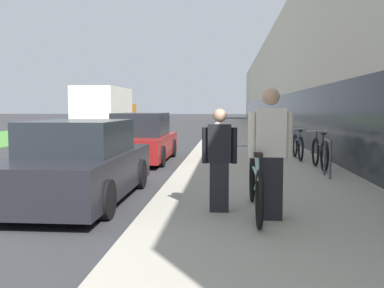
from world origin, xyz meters
name	(u,v)px	position (x,y,z in m)	size (l,w,h in m)	color
sidewalk_slab	(241,135)	(5.87, 21.00, 0.06)	(4.12, 70.00, 0.12)	#A39E8E
storefront_facade	(332,84)	(12.96, 29.00, 3.50)	(10.01, 70.00, 7.01)	beige
lawn_strip	(53,131)	(-7.41, 25.00, 0.01)	(6.41, 70.00, 0.03)	#478438
tandem_bicycle	(255,186)	(5.48, 1.54, 0.52)	(0.52, 2.36, 0.95)	black
person_rider	(270,154)	(5.66, 1.26, 1.02)	(0.61, 0.24, 1.81)	black
person_bystander	(219,160)	(4.96, 1.64, 0.88)	(0.52, 0.20, 1.52)	black
bike_rack_hoop	(328,154)	(7.28, 4.96, 0.63)	(0.05, 0.60, 0.84)	#4C4C51
cruiser_bike_nearest	(320,153)	(7.38, 6.24, 0.51)	(0.52, 1.81, 0.95)	black
cruiser_bike_middle	(298,146)	(7.17, 8.31, 0.50)	(0.52, 1.75, 0.91)	black
parked_sedan_curbside	(80,164)	(2.46, 2.69, 0.65)	(1.84, 4.13, 1.43)	black
vintage_roadster_curbside	(142,140)	(2.43, 8.35, 0.67)	(1.78, 4.14, 1.50)	maroon
moving_truck	(106,111)	(-2.30, 20.82, 1.44)	(2.41, 6.79, 2.85)	orange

